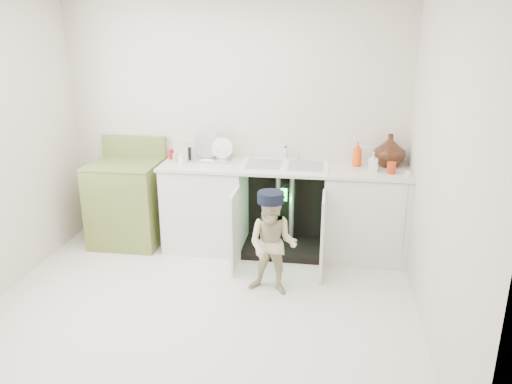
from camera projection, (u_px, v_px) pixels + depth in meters
ground at (202, 307)px, 4.11m from camera, size 3.50×3.50×0.00m
room_shell at (196, 160)px, 3.71m from camera, size 6.00×5.50×1.26m
counter_run at (287, 207)px, 5.01m from camera, size 2.44×1.02×1.22m
avocado_stove at (128, 201)px, 5.23m from camera, size 0.70×0.65×1.09m
repair_worker at (272, 243)px, 4.20m from camera, size 0.48×0.73×0.91m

